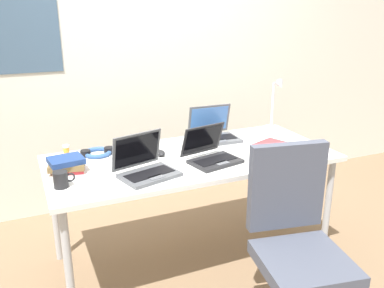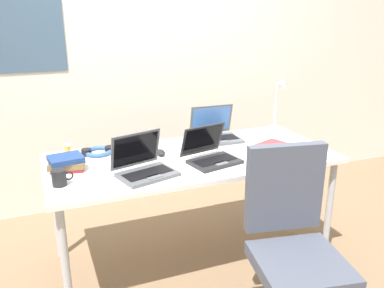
{
  "view_description": "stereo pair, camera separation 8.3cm",
  "coord_description": "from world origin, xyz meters",
  "px_view_note": "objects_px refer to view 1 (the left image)",
  "views": [
    {
      "loc": [
        -0.97,
        -2.24,
        1.65
      ],
      "look_at": [
        0.0,
        0.0,
        0.82
      ],
      "focal_mm": 38.52,
      "sensor_mm": 36.0,
      "label": 1
    },
    {
      "loc": [
        -0.89,
        -2.28,
        1.65
      ],
      "look_at": [
        0.0,
        0.0,
        0.82
      ],
      "focal_mm": 38.52,
      "sensor_mm": 36.0,
      "label": 2
    }
  ],
  "objects_px": {
    "laptop_by_keyboard": "(214,133)",
    "pill_bottle": "(66,151)",
    "paper_folder_by_keyboard": "(279,147)",
    "laptop_front_right": "(211,154)",
    "headphones": "(97,152)",
    "coffee_mug": "(61,180)",
    "cell_phone": "(145,150)",
    "laptop_center": "(146,167)",
    "office_chair": "(296,257)",
    "computer_mouse": "(160,153)",
    "book_stack": "(67,164)",
    "desk_lamp": "(275,105)"
  },
  "relations": [
    {
      "from": "pill_bottle",
      "to": "office_chair",
      "type": "height_order",
      "value": "office_chair"
    },
    {
      "from": "cell_phone",
      "to": "office_chair",
      "type": "relative_size",
      "value": 0.14
    },
    {
      "from": "laptop_center",
      "to": "cell_phone",
      "type": "xyz_separation_m",
      "value": [
        0.12,
        0.4,
        -0.04
      ]
    },
    {
      "from": "computer_mouse",
      "to": "office_chair",
      "type": "distance_m",
      "value": 1.03
    },
    {
      "from": "cell_phone",
      "to": "office_chair",
      "type": "xyz_separation_m",
      "value": [
        0.51,
        -0.99,
        -0.35
      ]
    },
    {
      "from": "headphones",
      "to": "pill_bottle",
      "type": "xyz_separation_m",
      "value": [
        -0.19,
        0.04,
        0.03
      ]
    },
    {
      "from": "book_stack",
      "to": "paper_folder_by_keyboard",
      "type": "height_order",
      "value": "book_stack"
    },
    {
      "from": "computer_mouse",
      "to": "book_stack",
      "type": "xyz_separation_m",
      "value": [
        -0.58,
        -0.04,
        0.03
      ]
    },
    {
      "from": "headphones",
      "to": "paper_folder_by_keyboard",
      "type": "height_order",
      "value": "headphones"
    },
    {
      "from": "cell_phone",
      "to": "coffee_mug",
      "type": "bearing_deg",
      "value": -121.75
    },
    {
      "from": "paper_folder_by_keyboard",
      "to": "coffee_mug",
      "type": "distance_m",
      "value": 1.43
    },
    {
      "from": "desk_lamp",
      "to": "laptop_center",
      "type": "distance_m",
      "value": 1.25
    },
    {
      "from": "cell_phone",
      "to": "paper_folder_by_keyboard",
      "type": "xyz_separation_m",
      "value": [
        0.85,
        -0.29,
        -0.0
      ]
    },
    {
      "from": "pill_bottle",
      "to": "computer_mouse",
      "type": "bearing_deg",
      "value": -20.29
    },
    {
      "from": "headphones",
      "to": "office_chair",
      "type": "height_order",
      "value": "office_chair"
    },
    {
      "from": "headphones",
      "to": "coffee_mug",
      "type": "xyz_separation_m",
      "value": [
        -0.27,
        -0.42,
        0.03
      ]
    },
    {
      "from": "laptop_by_keyboard",
      "to": "pill_bottle",
      "type": "distance_m",
      "value": 1.01
    },
    {
      "from": "headphones",
      "to": "book_stack",
      "type": "relative_size",
      "value": 0.97
    },
    {
      "from": "laptop_by_keyboard",
      "to": "cell_phone",
      "type": "height_order",
      "value": "laptop_by_keyboard"
    },
    {
      "from": "book_stack",
      "to": "office_chair",
      "type": "xyz_separation_m",
      "value": [
        1.02,
        -0.81,
        -0.39
      ]
    },
    {
      "from": "desk_lamp",
      "to": "laptop_center",
      "type": "bearing_deg",
      "value": -158.68
    },
    {
      "from": "coffee_mug",
      "to": "headphones",
      "type": "bearing_deg",
      "value": 57.48
    },
    {
      "from": "office_chair",
      "to": "paper_folder_by_keyboard",
      "type": "bearing_deg",
      "value": 63.47
    },
    {
      "from": "desk_lamp",
      "to": "laptop_center",
      "type": "xyz_separation_m",
      "value": [
        -1.16,
        -0.45,
        -0.15
      ]
    },
    {
      "from": "laptop_by_keyboard",
      "to": "computer_mouse",
      "type": "relative_size",
      "value": 3.37
    },
    {
      "from": "cell_phone",
      "to": "paper_folder_by_keyboard",
      "type": "relative_size",
      "value": 0.44
    },
    {
      "from": "computer_mouse",
      "to": "headphones",
      "type": "distance_m",
      "value": 0.4
    },
    {
      "from": "laptop_front_right",
      "to": "headphones",
      "type": "height_order",
      "value": "laptop_front_right"
    },
    {
      "from": "laptop_by_keyboard",
      "to": "headphones",
      "type": "bearing_deg",
      "value": 179.43
    },
    {
      "from": "cell_phone",
      "to": "paper_folder_by_keyboard",
      "type": "distance_m",
      "value": 0.9
    },
    {
      "from": "headphones",
      "to": "pill_bottle",
      "type": "bearing_deg",
      "value": 169.23
    },
    {
      "from": "laptop_front_right",
      "to": "pill_bottle",
      "type": "bearing_deg",
      "value": 152.12
    },
    {
      "from": "headphones",
      "to": "coffee_mug",
      "type": "distance_m",
      "value": 0.5
    },
    {
      "from": "desk_lamp",
      "to": "laptop_by_keyboard",
      "type": "relative_size",
      "value": 1.24
    },
    {
      "from": "paper_folder_by_keyboard",
      "to": "office_chair",
      "type": "relative_size",
      "value": 0.32
    },
    {
      "from": "computer_mouse",
      "to": "office_chair",
      "type": "relative_size",
      "value": 0.1
    },
    {
      "from": "cell_phone",
      "to": "office_chair",
      "type": "bearing_deg",
      "value": -38.26
    },
    {
      "from": "laptop_by_keyboard",
      "to": "paper_folder_by_keyboard",
      "type": "height_order",
      "value": "laptop_by_keyboard"
    },
    {
      "from": "laptop_front_right",
      "to": "office_chair",
      "type": "height_order",
      "value": "office_chair"
    },
    {
      "from": "computer_mouse",
      "to": "paper_folder_by_keyboard",
      "type": "xyz_separation_m",
      "value": [
        0.79,
        -0.17,
        -0.01
      ]
    },
    {
      "from": "computer_mouse",
      "to": "headphones",
      "type": "relative_size",
      "value": 0.45
    },
    {
      "from": "cell_phone",
      "to": "pill_bottle",
      "type": "distance_m",
      "value": 0.49
    },
    {
      "from": "headphones",
      "to": "office_chair",
      "type": "distance_m",
      "value": 1.35
    },
    {
      "from": "laptop_front_right",
      "to": "coffee_mug",
      "type": "distance_m",
      "value": 0.89
    },
    {
      "from": "computer_mouse",
      "to": "book_stack",
      "type": "height_order",
      "value": "book_stack"
    },
    {
      "from": "computer_mouse",
      "to": "coffee_mug",
      "type": "height_order",
      "value": "coffee_mug"
    },
    {
      "from": "laptop_front_right",
      "to": "laptop_by_keyboard",
      "type": "bearing_deg",
      "value": 61.54
    },
    {
      "from": "laptop_front_right",
      "to": "paper_folder_by_keyboard",
      "type": "relative_size",
      "value": 1.11
    },
    {
      "from": "paper_folder_by_keyboard",
      "to": "laptop_front_right",
      "type": "bearing_deg",
      "value": -174.28
    },
    {
      "from": "cell_phone",
      "to": "headphones",
      "type": "bearing_deg",
      "value": -163.22
    }
  ]
}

